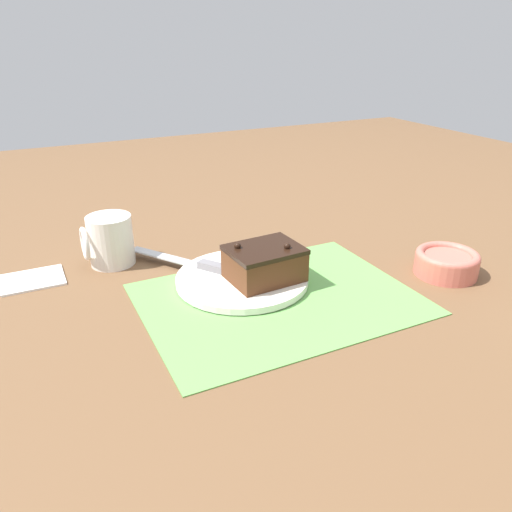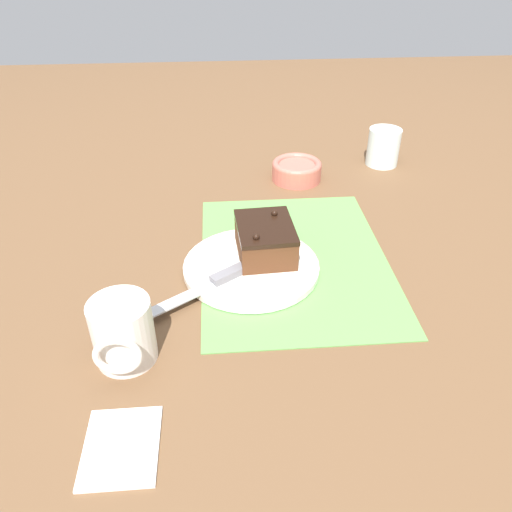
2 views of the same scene
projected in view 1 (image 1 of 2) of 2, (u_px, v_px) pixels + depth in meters
ground_plane at (279, 299)px, 0.86m from camera, size 3.00×3.00×0.00m
placemat_woven at (279, 298)px, 0.86m from camera, size 0.46×0.34×0.00m
cake_plate at (242, 279)px, 0.91m from camera, size 0.24×0.24×0.01m
chocolate_cake at (262, 263)px, 0.88m from camera, size 0.13×0.11×0.07m
serving_knife at (199, 264)px, 0.94m from camera, size 0.15×0.22×0.01m
small_bowl at (447, 262)px, 0.94m from camera, size 0.12×0.12×0.05m
coffee_mug at (110, 240)px, 0.97m from camera, size 0.10×0.09×0.10m
folded_napkin at (33, 279)px, 0.92m from camera, size 0.11×0.09×0.01m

